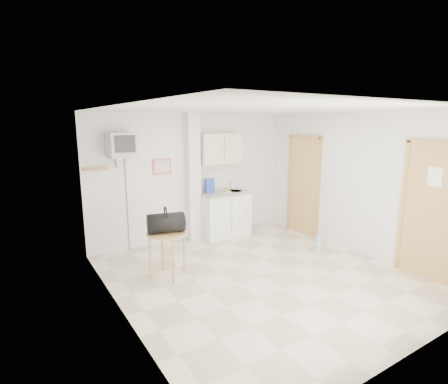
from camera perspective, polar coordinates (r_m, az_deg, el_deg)
ground at (r=5.53m, az=6.16°, el=-13.52°), size 4.50×4.50×0.00m
room_envelope at (r=5.30m, az=7.94°, el=2.75°), size 4.24×4.54×2.55m
kitchenette at (r=7.15m, az=-0.11°, el=-0.89°), size 1.03×0.58×2.10m
crt_television at (r=6.18m, az=-16.41°, el=7.32°), size 0.44×0.45×2.15m
round_table at (r=5.34m, az=-9.30°, el=-7.47°), size 0.61×0.61×0.71m
duffel_bag at (r=5.24m, az=-9.46°, el=-4.96°), size 0.59×0.41×0.40m
water_bottle at (r=6.63m, az=15.18°, el=-8.19°), size 0.11×0.11×0.33m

